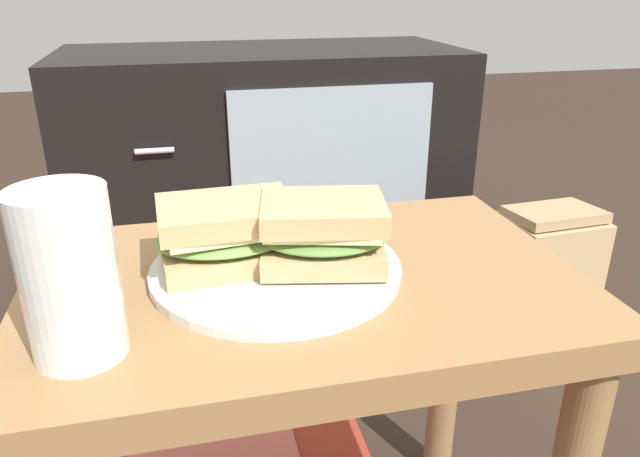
# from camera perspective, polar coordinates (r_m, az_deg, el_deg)

# --- Properties ---
(side_table) EXTENTS (0.56, 0.36, 0.46)m
(side_table) POSITION_cam_1_polar(r_m,az_deg,el_deg) (0.66, -1.42, -11.44)
(side_table) COLOR olive
(side_table) RESTS_ON ground
(tv_cabinet) EXTENTS (0.96, 0.46, 0.58)m
(tv_cabinet) POSITION_cam_1_polar(r_m,az_deg,el_deg) (1.56, -5.13, 6.10)
(tv_cabinet) COLOR black
(tv_cabinet) RESTS_ON ground
(plate) EXTENTS (0.26, 0.26, 0.01)m
(plate) POSITION_cam_1_polar(r_m,az_deg,el_deg) (0.62, -4.18, -3.82)
(plate) COLOR silver
(plate) RESTS_ON side_table
(sandwich_front) EXTENTS (0.15, 0.12, 0.07)m
(sandwich_front) POSITION_cam_1_polar(r_m,az_deg,el_deg) (0.61, -8.83, -0.46)
(sandwich_front) COLOR tan
(sandwich_front) RESTS_ON plate
(sandwich_back) EXTENTS (0.15, 0.13, 0.07)m
(sandwich_back) POSITION_cam_1_polar(r_m,az_deg,el_deg) (0.59, 0.37, -0.49)
(sandwich_back) COLOR tan
(sandwich_back) RESTS_ON plate
(beer_glass) EXTENTS (0.07, 0.07, 0.14)m
(beer_glass) POSITION_cam_1_polar(r_m,az_deg,el_deg) (0.50, -22.81, -4.24)
(beer_glass) COLOR silver
(beer_glass) RESTS_ON side_table
(paper_bag) EXTENTS (0.20, 0.16, 0.31)m
(paper_bag) POSITION_cam_1_polar(r_m,az_deg,el_deg) (1.36, 20.64, -4.32)
(paper_bag) COLOR tan
(paper_bag) RESTS_ON ground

